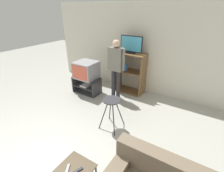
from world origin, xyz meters
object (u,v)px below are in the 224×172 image
Objects in this scene: media_shelf at (130,73)px; person_standing_adult at (116,64)px; folding_stool at (112,105)px; snack_table at (75,171)px; television_main at (86,70)px; tv_stand at (87,85)px; remote_control_white at (68,169)px; remote_control_black at (78,170)px; television_flat at (131,45)px.

person_standing_adult is at bearing -107.66° from media_shelf.
snack_table is (0.28, -1.44, -0.24)m from folding_stool.
person_standing_adult is (0.91, 0.21, 0.28)m from television_main.
media_shelf is at bearing 104.02° from folding_stool.
snack_table is at bearing -53.46° from television_main.
folding_stool is at bearing -33.22° from television_main.
television_main reaches higher than tv_stand.
snack_table is (0.72, -3.21, -0.29)m from media_shelf.
television_main is 3.06m from remote_control_white.
remote_control_black is at bearing -52.43° from television_main.
folding_stool is (0.44, -1.75, -0.89)m from television_flat.
snack_table is 0.08m from remote_control_black.
folding_stool is at bearing 126.11° from remote_control_black.
tv_stand is at bearing -145.17° from television_flat.
media_shelf is 0.71m from person_standing_adult.
remote_control_white is at bearing -78.76° from television_flat.
person_standing_adult is at bearing 117.10° from folding_stool.
television_flat is at bearing 70.45° from remote_control_white.
tv_stand is at bearing 94.31° from remote_control_white.
remote_control_white is 2.89m from person_standing_adult.
remote_control_black is (0.78, -3.20, -0.24)m from media_shelf.
person_standing_adult reaches higher than television_main.
television_flat is 4.61× the size of remote_control_white.
television_main is at bearing 94.01° from remote_control_white.
television_main is at bearing -167.32° from person_standing_adult.
television_flat is at bearing 104.22° from folding_stool.
television_main is 4.38× the size of remote_control_black.
media_shelf reaches higher than television_main.
person_standing_adult reaches higher than remote_control_white.
television_flat is (-0.00, -0.02, 0.84)m from media_shelf.
television_main is 0.95× the size of television_flat.
folding_stool is 1.49m from remote_control_black.
television_flat is 4.61× the size of remote_control_black.
tv_stand is 0.50m from television_main.
snack_table is (0.72, -3.20, -1.13)m from television_flat.
person_standing_adult is (-0.82, 2.70, 0.64)m from remote_control_white.
snack_table is (1.81, -2.45, -0.41)m from television_main.
television_flat is 1.39× the size of snack_table.
television_main reaches higher than remote_control_black.
person_standing_adult is (0.92, 0.22, 0.78)m from tv_stand.
remote_control_white is at bearing -54.90° from tv_stand.
tv_stand is 1.81m from television_flat.
television_flat is 3.46m from remote_control_black.
tv_stand reaches higher than remote_control_black.
media_shelf is 2.60× the size of snack_table.
media_shelf is 8.59× the size of remote_control_black.
folding_stool reaches higher than remote_control_black.
tv_stand is 1.32× the size of television_main.
remote_control_white is (0.64, -3.26, -0.24)m from media_shelf.
media_shelf is 0.84m from television_flat.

